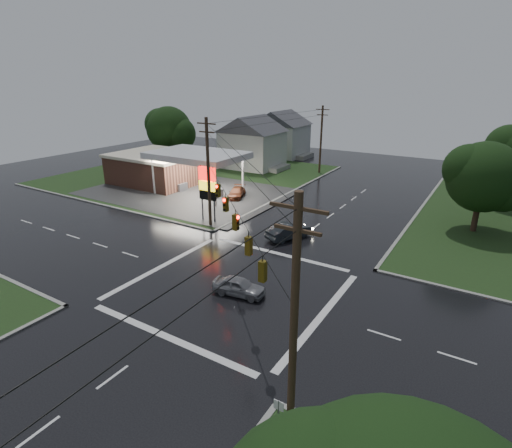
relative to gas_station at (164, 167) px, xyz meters
The scene contains 15 objects.
ground 32.46m from the gas_station, 37.50° to the right, with size 120.00×120.00×0.00m, color black.
grass_nw 6.79m from the gas_station, 92.95° to the left, with size 36.00×36.00×0.08m, color #1F3316.
gas_station is the anchor object (origin of this frame).
pylon_sign 17.81m from the gas_station, 31.22° to the right, with size 2.00×0.35×6.00m.
utility_pole_nw 19.38m from the gas_station, 32.23° to the right, with size 2.20×0.32×11.00m.
utility_pole_se 45.83m from the gas_station, 39.70° to the right, with size 2.20×0.32×11.00m.
utility_pole_n 24.60m from the gas_station, 48.53° to the left, with size 2.20×0.32×10.50m.
traffic_signals 32.63m from the gas_station, 37.50° to the right, with size 26.87×26.87×1.47m.
house_near 17.07m from the gas_station, 73.83° to the left, with size 11.05×8.48×8.60m.
house_far 28.61m from the gas_station, 82.50° to the left, with size 11.05×8.48×8.60m.
tree_nw_behind 13.63m from the gas_station, 128.42° to the left, with size 8.93×7.60×10.00m.
tree_ne_near 40.00m from the gas_station, ahead, with size 7.99×6.80×8.98m.
car_north 26.40m from the gas_station, 20.07° to the right, with size 1.61×4.63×1.52m, color #22272B.
car_crossing 33.51m from the gas_station, 37.41° to the right, with size 1.54×3.82×1.30m, color gray.
car_pump 12.82m from the gas_station, ahead, with size 1.77×4.36×1.26m, color #582714.
Camera 1 is at (15.05, -21.24, 14.60)m, focal length 28.00 mm.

